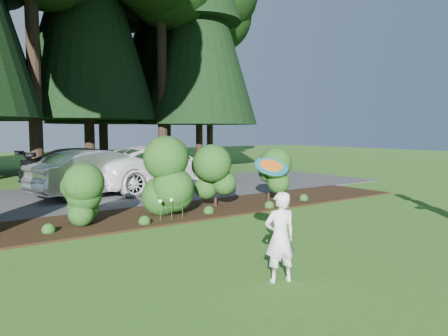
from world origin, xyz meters
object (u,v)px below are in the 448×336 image
car_white_suv (160,167)px  child (280,237)px  car_dark_suv (91,167)px  frisbee (271,166)px  car_silver_wagon (101,172)px

car_white_suv → child: size_ratio=4.33×
car_dark_suv → frisbee: (-1.33, -11.70, 0.89)m
car_dark_suv → child: car_dark_suv is taller
car_silver_wagon → frisbee: 9.27m
car_white_suv → child: bearing=152.0°
car_silver_wagon → child: bearing=164.3°
child → car_dark_suv: bearing=-80.3°
frisbee → car_silver_wagon: bearing=85.0°
car_dark_suv → frisbee: bearing=172.3°
car_white_suv → frisbee: (-3.22, -9.65, 0.84)m
car_silver_wagon → frisbee: (-0.81, -9.20, 0.87)m
frisbee → car_dark_suv: bearing=83.5°
car_silver_wagon → frisbee: bearing=164.4°
car_silver_wagon → car_dark_suv: size_ratio=0.91×
car_silver_wagon → car_dark_suv: (0.52, 2.51, -0.02)m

